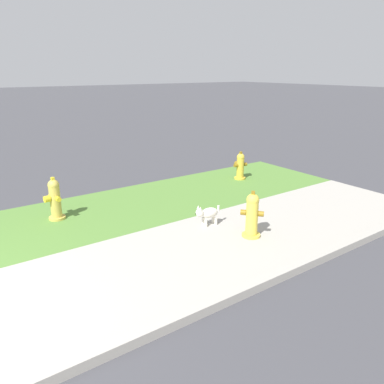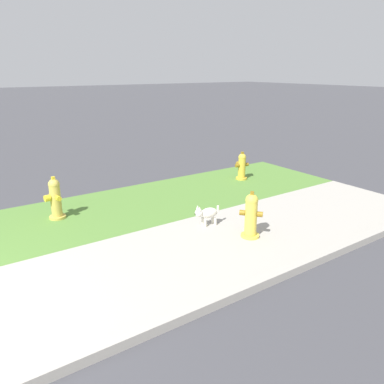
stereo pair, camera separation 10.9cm
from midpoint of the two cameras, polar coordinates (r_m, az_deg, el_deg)
name	(u,v)px [view 1 (the left image)]	position (r m, az deg, el deg)	size (l,w,h in m)	color
fire_hydrant_near_corner	(240,166)	(9.53, 7.03, 3.95)	(0.37, 0.34, 0.71)	gold
fire_hydrant_far_end	(252,215)	(6.22, 8.64, -3.49)	(0.35, 0.35, 0.80)	yellow
fire_hydrant_mid_block	(55,199)	(7.34, -20.58, -1.04)	(0.35, 0.38, 0.81)	gold
small_white_dog	(208,213)	(6.63, 1.92, -3.29)	(0.48, 0.23, 0.40)	silver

